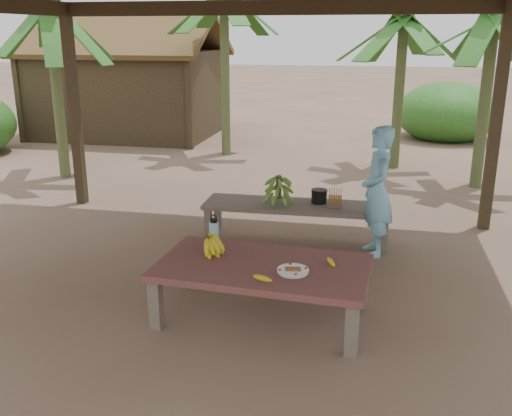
% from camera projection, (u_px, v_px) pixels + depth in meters
% --- Properties ---
extents(ground, '(80.00, 80.00, 0.00)m').
position_uv_depth(ground, '(227.00, 283.00, 5.72)').
color(ground, brown).
rests_on(ground, ground).
extents(work_table, '(1.86, 1.12, 0.50)m').
position_uv_depth(work_table, '(263.00, 271.00, 4.90)').
color(work_table, brown).
rests_on(work_table, ground).
extents(bench, '(2.21, 0.65, 0.45)m').
position_uv_depth(bench, '(296.00, 208.00, 6.80)').
color(bench, brown).
rests_on(bench, ground).
extents(ripe_banana_bunch, '(0.31, 0.26, 0.18)m').
position_uv_depth(ripe_banana_bunch, '(207.00, 244.00, 5.11)').
color(ripe_banana_bunch, yellow).
rests_on(ripe_banana_bunch, work_table).
extents(plate, '(0.27, 0.27, 0.04)m').
position_uv_depth(plate, '(293.00, 271.00, 4.71)').
color(plate, white).
rests_on(plate, work_table).
extents(loose_banana_front, '(0.17, 0.08, 0.04)m').
position_uv_depth(loose_banana_front, '(263.00, 278.00, 4.55)').
color(loose_banana_front, yellow).
rests_on(loose_banana_front, work_table).
extents(loose_banana_side, '(0.10, 0.16, 0.04)m').
position_uv_depth(loose_banana_side, '(331.00, 262.00, 4.88)').
color(loose_banana_side, yellow).
rests_on(loose_banana_side, work_table).
extents(water_flask, '(0.09, 0.09, 0.32)m').
position_uv_depth(water_flask, '(214.00, 234.00, 5.22)').
color(water_flask, '#3F9DC7').
rests_on(water_flask, work_table).
extents(green_banana_stalk, '(0.32, 0.32, 0.36)m').
position_uv_depth(green_banana_stalk, '(279.00, 189.00, 6.76)').
color(green_banana_stalk, '#598C2D').
rests_on(green_banana_stalk, bench).
extents(cooking_pot, '(0.19, 0.19, 0.16)m').
position_uv_depth(cooking_pot, '(319.00, 196.00, 6.81)').
color(cooking_pot, black).
rests_on(cooking_pot, bench).
extents(skewer_rack, '(0.18, 0.08, 0.24)m').
position_uv_depth(skewer_rack, '(335.00, 197.00, 6.62)').
color(skewer_rack, '#A57F47').
rests_on(skewer_rack, bench).
extents(woman, '(0.46, 0.59, 1.45)m').
position_uv_depth(woman, '(377.00, 192.00, 6.27)').
color(woman, '#7BC8E9').
rests_on(woman, ground).
extents(hut, '(4.40, 3.43, 2.85)m').
position_uv_depth(hut, '(129.00, 89.00, 13.76)').
color(hut, black).
rests_on(hut, ground).
extents(banana_plant_ne, '(1.80, 1.80, 2.89)m').
position_uv_depth(banana_plant_ne, '(493.00, 32.00, 8.58)').
color(banana_plant_ne, '#596638').
rests_on(banana_plant_ne, ground).
extents(banana_plant_n, '(1.80, 1.80, 2.91)m').
position_uv_depth(banana_plant_n, '(403.00, 31.00, 9.90)').
color(banana_plant_n, '#596638').
rests_on(banana_plant_n, ground).
extents(banana_plant_nw, '(1.80, 1.80, 3.39)m').
position_uv_depth(banana_plant_nw, '(224.00, 6.00, 10.92)').
color(banana_plant_nw, '#596638').
rests_on(banana_plant_nw, ground).
extents(banana_plant_w, '(1.80, 1.80, 3.02)m').
position_uv_depth(banana_plant_w, '(50.00, 24.00, 9.16)').
color(banana_plant_w, '#596638').
rests_on(banana_plant_w, ground).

